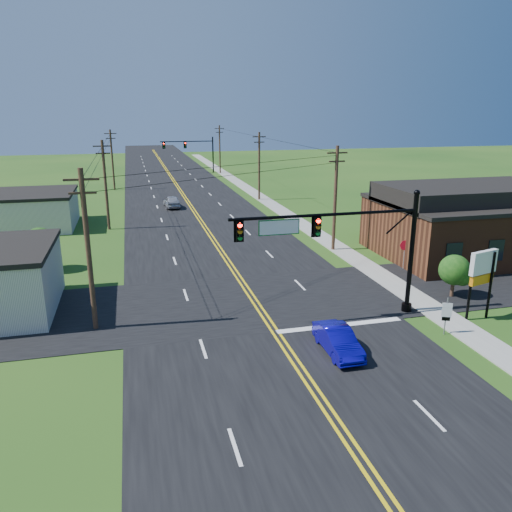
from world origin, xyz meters
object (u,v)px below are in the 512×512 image
object	(u,v)px
stop_sign	(405,248)
blue_car	(338,341)
signal_mast_main	(342,241)
signal_mast_far	(190,149)
route_sign	(446,313)

from	to	relation	value
stop_sign	blue_car	bearing A→B (deg)	-111.98
blue_car	stop_sign	distance (m)	15.68
signal_mast_main	signal_mast_far	distance (m)	72.00
signal_mast_far	stop_sign	world-z (taller)	signal_mast_far
route_sign	blue_car	bearing A→B (deg)	-151.33
blue_car	stop_sign	bearing A→B (deg)	48.47
signal_mast_main	blue_car	distance (m)	6.01
signal_mast_far	route_sign	bearing A→B (deg)	-86.45
signal_mast_far	route_sign	size ratio (longest dim) A/B	5.13
route_sign	signal_mast_far	bearing A→B (deg)	117.18
signal_mast_main	blue_car	bearing A→B (deg)	-113.83
signal_mast_main	blue_car	world-z (taller)	signal_mast_main
signal_mast_far	route_sign	xyz separation A→B (m)	(4.68, -75.44, -3.30)
signal_mast_main	blue_car	xyz separation A→B (m)	(-1.77, -4.02, -4.10)
route_sign	stop_sign	world-z (taller)	stop_sign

